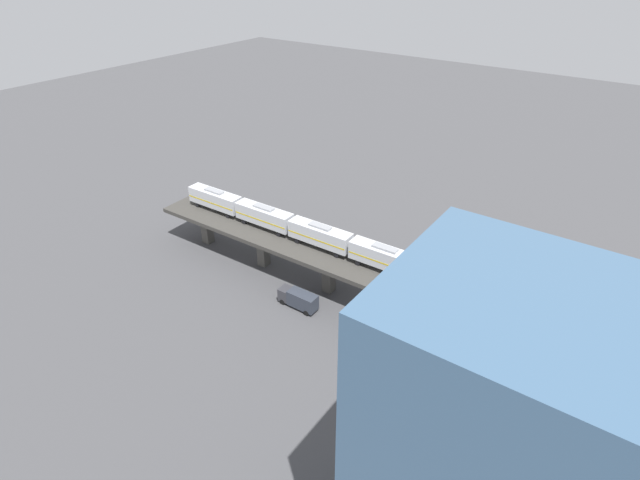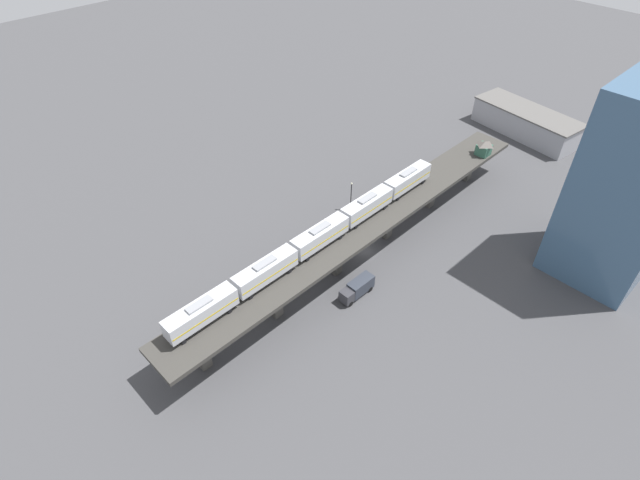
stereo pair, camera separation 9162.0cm
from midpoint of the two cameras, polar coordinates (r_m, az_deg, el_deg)
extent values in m
plane|color=#424244|center=(81.80, 33.76, -23.84)|extent=(400.00, 400.00, 0.00)
cube|color=#393733|center=(76.79, 35.35, -20.65)|extent=(10.17, 92.14, 0.80)
cube|color=#47443F|center=(81.90, 7.02, -13.47)|extent=(1.83, 1.83, 6.58)
cube|color=#47443F|center=(78.73, 17.13, -17.31)|extent=(1.83, 1.83, 6.58)
cube|color=#47443F|center=(78.35, 28.14, -20.77)|extent=(1.83, 1.83, 6.58)
cube|color=#47443F|center=(80.80, 39.30, -23.43)|extent=(1.83, 1.83, 6.58)
cube|color=#47443F|center=(85.84, 49.81, -25.15)|extent=(1.83, 1.83, 6.58)
cube|color=#47443F|center=(93.05, 59.11, -26.02)|extent=(1.83, 1.83, 6.58)
cube|color=silver|center=(77.80, 9.13, -9.90)|extent=(3.03, 12.05, 3.10)
cube|color=gold|center=(77.99, 9.11, -10.07)|extent=(3.07, 11.81, 0.24)
cube|color=gray|center=(76.69, 9.24, -8.92)|extent=(1.48, 4.23, 0.36)
cylinder|color=black|center=(81.30, 6.70, -9.54)|extent=(0.24, 0.84, 0.84)
cylinder|color=black|center=(79.68, 5.88, -10.47)|extent=(0.24, 0.84, 0.84)
cylinder|color=black|center=(78.94, 12.17, -11.62)|extent=(0.24, 0.84, 0.84)
cylinder|color=black|center=(77.27, 11.45, -12.65)|extent=(0.24, 0.84, 0.84)
cube|color=silver|center=(75.13, 17.98, -13.10)|extent=(3.03, 12.05, 3.10)
cube|color=gold|center=(75.33, 17.94, -13.27)|extent=(3.07, 11.81, 0.24)
cube|color=gray|center=(73.98, 18.20, -12.13)|extent=(1.48, 4.23, 0.36)
cylinder|color=black|center=(78.07, 15.05, -12.67)|extent=(0.24, 0.84, 0.84)
cylinder|color=black|center=(76.39, 14.39, -13.74)|extent=(0.24, 0.84, 0.84)
cylinder|color=black|center=(77.00, 21.03, -14.71)|extent=(0.24, 0.84, 0.84)
cylinder|color=black|center=(75.29, 20.52, -15.86)|extent=(0.24, 0.84, 0.84)
cube|color=silver|center=(74.52, 27.45, -16.11)|extent=(3.03, 12.05, 3.10)
cube|color=gold|center=(74.72, 27.40, -16.27)|extent=(3.07, 11.81, 0.24)
cube|color=gray|center=(73.36, 27.79, -15.17)|extent=(1.48, 4.23, 0.36)
cylinder|color=black|center=(76.80, 24.11, -15.69)|extent=(0.24, 0.84, 0.84)
cylinder|color=black|center=(75.09, 23.68, -16.87)|extent=(0.24, 0.84, 0.84)
cylinder|color=black|center=(77.10, 30.35, -17.52)|extent=(0.24, 0.84, 0.84)
cylinder|color=black|center=(75.39, 30.11, -18.74)|extent=(0.24, 0.84, 0.84)
cube|color=silver|center=(76.03, 37.08, -18.67)|extent=(3.03, 12.05, 3.10)
cube|color=gold|center=(76.22, 37.01, -18.82)|extent=(3.07, 11.81, 0.24)
cube|color=gray|center=(74.89, 37.51, -17.77)|extent=(1.48, 4.23, 0.36)
cylinder|color=black|center=(77.58, 33.48, -18.35)|extent=(0.24, 0.84, 0.84)
cylinder|color=black|center=(75.89, 33.33, -19.59)|extent=(0.24, 0.84, 0.84)
cylinder|color=black|center=(79.22, 39.66, -19.82)|extent=(0.24, 0.84, 0.84)
cylinder|color=black|center=(77.56, 39.70, -21.07)|extent=(0.24, 0.84, 0.84)
cube|color=silver|center=(79.52, 46.34, -20.61)|extent=(3.03, 12.05, 3.10)
cube|color=gold|center=(79.71, 46.25, -20.75)|extent=(3.07, 11.81, 0.24)
cube|color=gray|center=(78.44, 46.84, -19.75)|extent=(1.48, 4.23, 0.36)
cylinder|color=black|center=(80.36, 42.68, -20.45)|extent=(0.24, 0.84, 0.84)
cylinder|color=black|center=(78.72, 42.80, -21.69)|extent=(0.24, 0.84, 0.84)
cylinder|color=black|center=(83.22, 48.50, -21.51)|extent=(0.24, 0.84, 0.84)
cylinder|color=black|center=(81.64, 48.78, -22.72)|extent=(0.24, 0.84, 0.84)
cube|color=#33604C|center=(88.90, 61.78, -24.94)|extent=(2.85, 2.85, 2.50)
pyramid|color=#4C4742|center=(87.92, 62.33, -24.19)|extent=(3.28, 3.28, 0.90)
cube|color=#1E6638|center=(86.00, 16.88, -14.63)|extent=(2.18, 4.54, 0.80)
cube|color=#1E2328|center=(85.48, 16.86, -14.23)|extent=(1.83, 2.34, 0.76)
cylinder|color=black|center=(87.03, 16.07, -14.17)|extent=(0.30, 0.68, 0.66)
cylinder|color=black|center=(85.82, 15.74, -14.90)|extent=(0.30, 0.68, 0.66)
cylinder|color=black|center=(86.77, 17.92, -14.72)|extent=(0.30, 0.68, 0.66)
cylinder|color=black|center=(85.56, 17.62, -15.47)|extent=(0.30, 0.68, 0.66)
cube|color=#AD1E1E|center=(90.88, 45.24, -21.91)|extent=(2.08, 4.51, 0.80)
cube|color=#1E2328|center=(90.31, 45.34, -21.57)|extent=(1.78, 2.30, 0.76)
cylinder|color=black|center=(91.19, 44.17, -21.55)|extent=(0.28, 0.67, 0.66)
cylinder|color=black|center=(90.06, 44.32, -22.35)|extent=(0.28, 0.67, 0.66)
cylinder|color=black|center=(92.24, 45.93, -21.81)|extent=(0.28, 0.67, 0.66)
cylinder|color=black|center=(91.12, 46.12, -22.60)|extent=(0.28, 0.67, 0.66)
cube|color=black|center=(85.88, 26.39, -17.21)|extent=(2.26, 4.57, 0.80)
cube|color=#1E2328|center=(85.35, 26.42, -16.82)|extent=(1.87, 2.36, 0.76)
cylinder|color=black|center=(86.88, 25.60, -16.68)|extent=(0.31, 0.68, 0.66)
cylinder|color=black|center=(85.66, 25.22, -17.39)|extent=(0.31, 0.68, 0.66)
cylinder|color=black|center=(86.69, 27.42, -17.39)|extent=(0.31, 0.68, 0.66)
cylinder|color=black|center=(85.47, 27.07, -18.12)|extent=(0.31, 0.68, 0.66)
cube|color=#333338|center=(74.94, 23.40, -24.31)|extent=(2.21, 2.01, 2.30)
cube|color=#2D333D|center=(74.89, 26.31, -25.08)|extent=(2.33, 5.21, 2.70)
cylinder|color=black|center=(76.45, 23.40, -24.26)|extent=(0.36, 1.00, 1.00)
cylinder|color=black|center=(75.24, 22.99, -25.38)|extent=(0.36, 1.00, 1.00)
cylinder|color=black|center=(76.69, 27.46, -25.42)|extent=(0.36, 1.00, 1.00)
cylinder|color=black|center=(75.42, 27.13, -26.62)|extent=(0.36, 1.00, 1.00)
cylinder|color=black|center=(89.20, 40.27, -18.15)|extent=(0.20, 0.20, 6.50)
sphere|color=beige|center=(87.01, 41.06, -16.56)|extent=(0.44, 0.44, 0.44)
cube|color=#3D5B7A|center=(62.42, 70.96, -39.97)|extent=(16.00, 16.00, 36.00)
camera|label=1|loc=(45.81, 125.24, -28.10)|focal=28.00mm
camera|label=2|loc=(45.81, -54.76, 28.10)|focal=28.00mm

